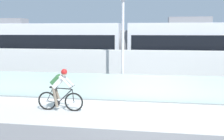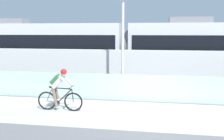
# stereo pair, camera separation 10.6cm
# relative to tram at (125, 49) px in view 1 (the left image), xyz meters

# --- Properties ---
(ground_plane) EXTENTS (200.00, 200.00, 0.00)m
(ground_plane) POSITION_rel_tram_xyz_m (1.61, -6.85, -1.89)
(ground_plane) COLOR slate
(bike_path_deck) EXTENTS (32.00, 3.20, 0.01)m
(bike_path_deck) POSITION_rel_tram_xyz_m (1.61, -6.85, -1.89)
(bike_path_deck) COLOR beige
(bike_path_deck) RESTS_ON ground
(glass_parapet) EXTENTS (32.00, 0.05, 1.15)m
(glass_parapet) POSITION_rel_tram_xyz_m (1.61, -5.00, -1.32)
(glass_parapet) COLOR #ADC6C1
(glass_parapet) RESTS_ON ground
(concrete_barrier_wall) EXTENTS (32.00, 0.36, 2.07)m
(concrete_barrier_wall) POSITION_rel_tram_xyz_m (1.61, -3.20, -0.86)
(concrete_barrier_wall) COLOR silver
(concrete_barrier_wall) RESTS_ON ground
(tram_rail_near) EXTENTS (32.00, 0.08, 0.01)m
(tram_rail_near) POSITION_rel_tram_xyz_m (1.61, -0.72, -1.89)
(tram_rail_near) COLOR #595654
(tram_rail_near) RESTS_ON ground
(tram_rail_far) EXTENTS (32.00, 0.08, 0.01)m
(tram_rail_far) POSITION_rel_tram_xyz_m (1.61, 0.72, -1.89)
(tram_rail_far) COLOR #595654
(tram_rail_far) RESTS_ON ground
(tram) EXTENTS (22.56, 2.54, 3.81)m
(tram) POSITION_rel_tram_xyz_m (0.00, 0.00, 0.00)
(tram) COLOR silver
(tram) RESTS_ON ground
(cyclist_on_bike) EXTENTS (1.77, 0.58, 1.61)m
(cyclist_on_bike) POSITION_rel_tram_xyz_m (-1.75, -6.85, -1.09)
(cyclist_on_bike) COLOR black
(cyclist_on_bike) RESTS_ON ground
(lamp_post_antenna) EXTENTS (0.28, 0.28, 5.20)m
(lamp_post_antenna) POSITION_rel_tram_xyz_m (0.39, -4.70, 1.40)
(lamp_post_antenna) COLOR gray
(lamp_post_antenna) RESTS_ON ground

